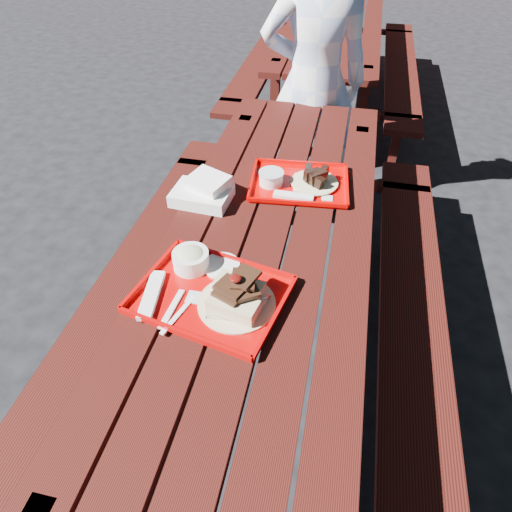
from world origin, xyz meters
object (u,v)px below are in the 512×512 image
Objects in this scene: picnic_table_far at (332,46)px; far_tray at (298,182)px; near_tray at (213,286)px; person at (313,84)px; picnic_table_near at (264,281)px.

picnic_table_far is 2.43m from far_tray.
near_tray reaches higher than picnic_table_far.
near_tray is 1.19× the size of far_tray.
person reaches higher than near_tray.
near_tray reaches higher than far_tray.
far_tray reaches higher than picnic_table_far.
picnic_table_near is 4.72× the size of near_tray.
near_tray is (-0.11, -3.07, 0.22)m from picnic_table_far.
person is at bearing -89.77° from picnic_table_far.
picnic_table_near is 0.44m from far_tray.
person is (0.11, 1.59, 0.03)m from near_tray.
picnic_table_near is at bearing 68.47° from near_tray.
person is at bearing 85.89° from near_tray.
far_tray is at bearing -88.61° from picnic_table_far.
picnic_table_far is 4.72× the size of near_tray.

